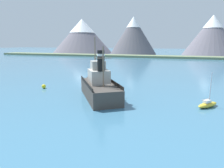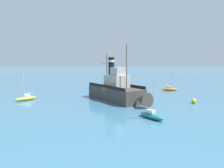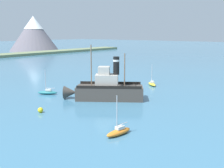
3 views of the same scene
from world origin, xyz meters
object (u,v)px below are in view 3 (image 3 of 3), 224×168
Objects in this scene: old_tugboat at (106,89)px; sailboat_orange at (119,132)px; sailboat_yellow at (152,84)px; mooring_buoy at (40,110)px; sailboat_teal at (48,92)px.

sailboat_orange is (-12.99, -12.64, -1.40)m from old_tugboat.
sailboat_yellow is (29.53, 12.72, 0.00)m from sailboat_orange.
sailboat_orange is 15.03m from mooring_buoy.
old_tugboat reaches higher than mooring_buoy.
sailboat_teal reaches higher than mooring_buoy.
sailboat_yellow is 29.53m from mooring_buoy.
sailboat_yellow is 6.05× the size of mooring_buoy.
mooring_buoy is at bearing 169.51° from old_tugboat.
sailboat_yellow is at bearing 23.30° from sailboat_orange.
mooring_buoy is (-29.44, 2.31, -0.02)m from sailboat_yellow.
old_tugboat is 16.60m from sailboat_yellow.
old_tugboat reaches higher than sailboat_yellow.
old_tugboat is 2.80× the size of sailboat_teal.
sailboat_orange is 1.00× the size of sailboat_yellow.
sailboat_teal is 23.64m from sailboat_yellow.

